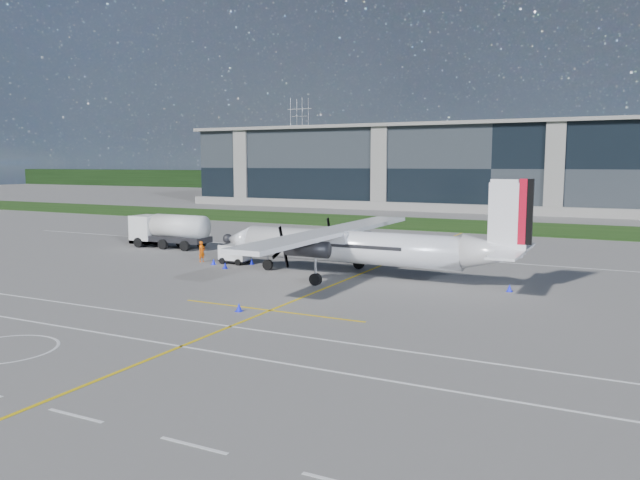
% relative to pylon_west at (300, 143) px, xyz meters
% --- Properties ---
extents(ground, '(400.00, 400.00, 0.00)m').
position_rel_pylon_west_xyz_m(ground, '(80.00, -110.00, -15.00)').
color(ground, '#63615E').
rests_on(ground, ground).
extents(grass_strip, '(400.00, 18.00, 0.04)m').
position_rel_pylon_west_xyz_m(grass_strip, '(80.00, -102.00, -14.98)').
color(grass_strip, '#193F11').
rests_on(grass_strip, ground).
extents(terminal_building, '(120.00, 20.00, 15.00)m').
position_rel_pylon_west_xyz_m(terminal_building, '(80.00, -70.00, -7.50)').
color(terminal_building, black).
rests_on(terminal_building, ground).
extents(tree_line, '(400.00, 6.00, 6.00)m').
position_rel_pylon_west_xyz_m(tree_line, '(80.00, -10.00, -12.00)').
color(tree_line, black).
rests_on(tree_line, ground).
extents(pylon_west, '(9.00, 4.60, 30.00)m').
position_rel_pylon_west_xyz_m(pylon_west, '(0.00, 0.00, 0.00)').
color(pylon_west, gray).
rests_on(pylon_west, ground).
extents(yellow_taxiway_centerline, '(0.20, 70.00, 0.01)m').
position_rel_pylon_west_xyz_m(yellow_taxiway_centerline, '(83.00, -140.00, -14.99)').
color(yellow_taxiway_centerline, yellow).
rests_on(yellow_taxiway_centerline, ground).
extents(white_lane_line, '(90.00, 0.15, 0.01)m').
position_rel_pylon_west_xyz_m(white_lane_line, '(80.00, -164.00, -14.99)').
color(white_lane_line, white).
rests_on(white_lane_line, ground).
extents(turboprop_aircraft, '(24.12, 25.01, 7.50)m').
position_rel_pylon_west_xyz_m(turboprop_aircraft, '(83.73, -144.33, -11.25)').
color(turboprop_aircraft, white).
rests_on(turboprop_aircraft, ground).
extents(fuel_tanker_truck, '(9.05, 2.94, 3.39)m').
position_rel_pylon_west_xyz_m(fuel_tanker_truck, '(59.33, -137.44, -13.30)').
color(fuel_tanker_truck, silver).
rests_on(fuel_tanker_truck, ground).
extents(baggage_tug, '(2.68, 1.61, 1.61)m').
position_rel_pylon_west_xyz_m(baggage_tug, '(71.45, -142.75, -14.20)').
color(baggage_tug, silver).
rests_on(baggage_tug, ground).
extents(ground_crew_person, '(0.75, 0.94, 2.08)m').
position_rel_pylon_west_xyz_m(ground_crew_person, '(68.42, -143.34, -13.96)').
color(ground_crew_person, '#F25907').
rests_on(ground_crew_person, ground).
extents(safety_cone_tail, '(0.36, 0.36, 0.50)m').
position_rel_pylon_west_xyz_m(safety_cone_tail, '(94.46, -144.25, -14.75)').
color(safety_cone_tail, '#0E17F6').
rests_on(safety_cone_tail, ground).
extents(safety_cone_nose_stbd, '(0.36, 0.36, 0.50)m').
position_rel_pylon_west_xyz_m(safety_cone_nose_stbd, '(73.00, -142.53, -14.75)').
color(safety_cone_nose_stbd, '#0E17F6').
rests_on(safety_cone_nose_stbd, ground).
extents(safety_cone_nose_port, '(0.36, 0.36, 0.50)m').
position_rel_pylon_west_xyz_m(safety_cone_nose_port, '(72.21, -145.25, -14.75)').
color(safety_cone_nose_port, '#0E17F6').
rests_on(safety_cone_nose_port, ground).
extents(safety_cone_fwd, '(0.36, 0.36, 0.50)m').
position_rel_pylon_west_xyz_m(safety_cone_fwd, '(70.17, -144.06, -14.75)').
color(safety_cone_fwd, '#0E17F6').
rests_on(safety_cone_fwd, ground).
extents(safety_cone_stbdwing, '(0.36, 0.36, 0.50)m').
position_rel_pylon_west_xyz_m(safety_cone_stbdwing, '(81.16, -131.50, -14.75)').
color(safety_cone_stbdwing, '#0E17F6').
rests_on(safety_cone_stbdwing, ground).
extents(safety_cone_portwing, '(0.36, 0.36, 0.50)m').
position_rel_pylon_west_xyz_m(safety_cone_portwing, '(81.51, -157.01, -14.75)').
color(safety_cone_portwing, '#0E17F6').
rests_on(safety_cone_portwing, ground).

